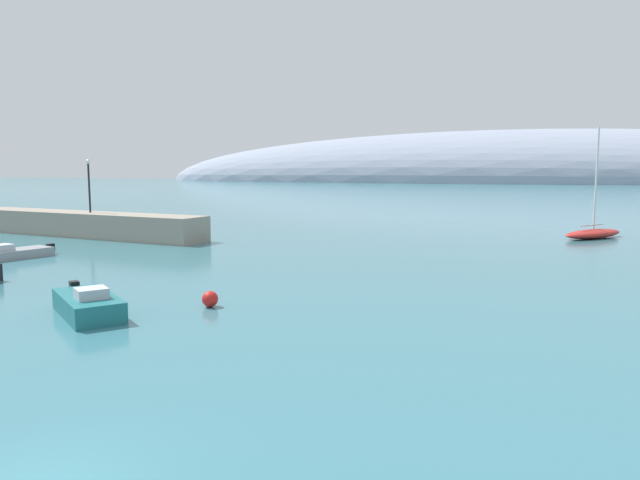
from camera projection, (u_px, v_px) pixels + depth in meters
breakwater_rocks at (81, 224)px, 50.56m from camera, size 24.90×7.91×2.03m
distant_ridge at (529, 182)px, 248.88m from camera, size 328.21×79.41×43.70m
sailboat_red_near_shore at (593, 233)px, 48.86m from camera, size 5.99×6.24×9.08m
motorboat_teal_foreground at (88, 304)px, 23.15m from camera, size 4.53×4.26×1.22m
motorboat_grey_alongside_breakwater at (13, 253)px, 37.87m from camera, size 3.28×5.05×0.98m
mooring_buoy_red at (210, 299)px, 24.61m from camera, size 0.68×0.68×0.68m
harbor_lamp_post at (89, 180)px, 49.54m from camera, size 0.36×0.36×4.45m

